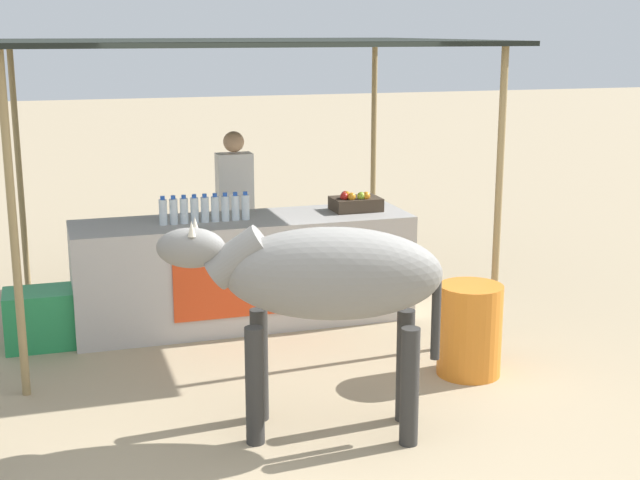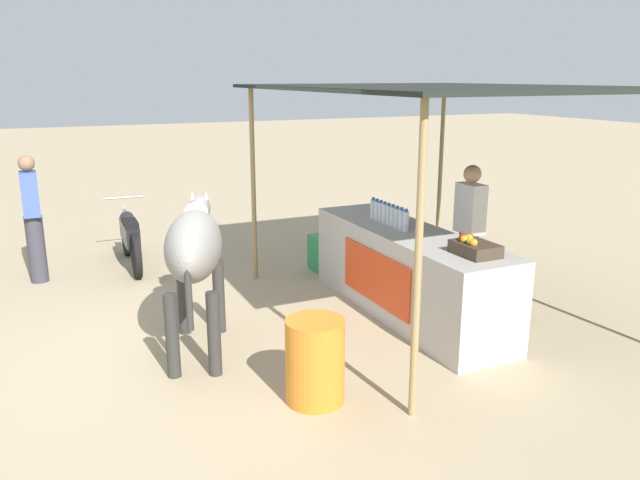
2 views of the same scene
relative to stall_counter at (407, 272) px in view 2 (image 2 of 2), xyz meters
The scene contains 11 objects.
ground_plane 2.25m from the stall_counter, 90.00° to the right, with size 60.00×60.00×0.00m, color tan.
stall_counter is the anchor object (origin of this frame).
stall_awning 1.95m from the stall_counter, 90.00° to the left, with size 4.20×3.20×2.50m.
water_bottle_row 0.69m from the stall_counter, behind, with size 0.79×0.07×0.25m.
fruit_crate 1.20m from the stall_counter, ahead, with size 0.44×0.32×0.18m.
vendor_behind_counter 0.84m from the stall_counter, 83.47° to the left, with size 0.34×0.22×1.65m.
cooler_box 1.78m from the stall_counter, behind, with size 0.60×0.44×0.48m, color #268C4C.
water_barrel 2.21m from the stall_counter, 51.98° to the right, with size 0.49×0.49×0.71m, color orange.
cow 2.43m from the stall_counter, 90.49° to the right, with size 1.84×0.93×1.44m.
motorcycle_parked 4.08m from the stall_counter, 141.53° to the right, with size 1.80×0.55×0.90m.
passerby_on_street 4.78m from the stall_counter, 128.32° to the right, with size 0.34×0.22×1.65m.
Camera 2 is at (5.61, -1.46, 2.60)m, focal length 35.00 mm.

